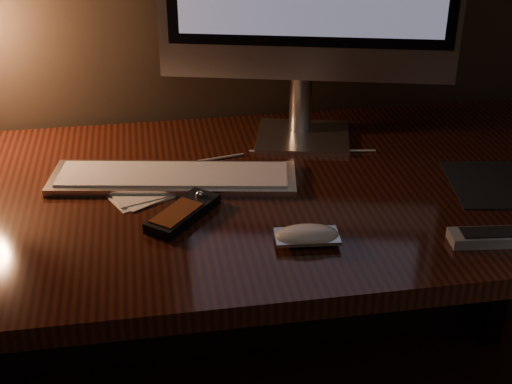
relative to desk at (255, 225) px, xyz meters
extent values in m
cube|color=#37150C|center=(0.00, -0.07, 0.11)|extent=(1.60, 0.75, 0.04)
cube|color=black|center=(0.75, 0.25, -0.27)|extent=(0.06, 0.06, 0.71)
cube|color=black|center=(0.00, 0.27, -0.17)|extent=(1.48, 0.02, 0.51)
cube|color=silver|center=(0.14, 0.15, 0.13)|extent=(0.25, 0.23, 0.01)
cylinder|color=silver|center=(0.14, 0.18, 0.21)|extent=(0.06, 0.06, 0.14)
cube|color=silver|center=(-0.17, -0.02, 0.14)|extent=(0.50, 0.22, 0.02)
ellipsoid|color=white|center=(0.04, -0.29, 0.14)|extent=(0.11, 0.07, 0.02)
cube|color=black|center=(-0.16, -0.17, 0.14)|extent=(0.15, 0.16, 0.02)
cube|color=brown|center=(-0.16, -0.17, 0.15)|extent=(0.10, 0.11, 0.00)
sphere|color=silver|center=(-0.16, -0.17, 0.15)|extent=(0.02, 0.02, 0.02)
cube|color=gray|center=(0.38, -0.34, 0.14)|extent=(0.19, 0.07, 0.02)
cube|color=black|center=(0.38, -0.34, 0.15)|extent=(0.15, 0.05, 0.00)
cylinder|color=red|center=(0.38, -0.34, 0.15)|extent=(0.01, 0.01, 0.00)
cylinder|color=#0C8C19|center=(0.38, -0.34, 0.15)|extent=(0.01, 0.01, 0.00)
cylinder|color=gold|center=(0.38, -0.34, 0.15)|extent=(0.01, 0.01, 0.00)
cylinder|color=#1433BF|center=(0.38, -0.34, 0.15)|extent=(0.01, 0.01, 0.00)
cube|color=white|center=(-0.23, -0.08, 0.13)|extent=(0.13, 0.11, 0.01)
cylinder|color=white|center=(-0.01, 0.05, 0.13)|extent=(0.57, 0.01, 0.00)
camera|label=1|loc=(-0.22, -1.29, 0.78)|focal=50.00mm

